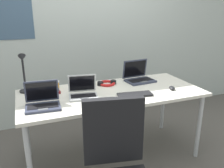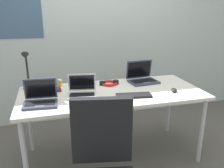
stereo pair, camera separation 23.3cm
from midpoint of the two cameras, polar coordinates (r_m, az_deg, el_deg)
ground_plane at (r=2.70m, az=2.58°, el=-16.85°), size 12.00×12.00×0.00m
wall_back at (r=3.28m, az=-3.11°, el=13.81°), size 6.00×0.13×2.60m
desk at (r=2.37m, az=2.81°, el=-3.19°), size 1.80×0.80×0.74m
desk_lamp at (r=2.46m, az=-17.28°, el=2.98°), size 0.12×0.18×0.40m
laptop_near_lamp at (r=2.10m, az=-13.88°, el=-3.65°), size 0.30×0.25×0.21m
laptop_mid_desk at (r=2.68m, az=9.77°, el=1.45°), size 0.33×0.28×0.23m
laptop_center at (r=2.24m, az=-4.31°, el=-1.83°), size 0.30×0.26×0.20m
external_keyboard at (r=2.25m, az=8.26°, el=-2.79°), size 0.34×0.16×0.02m
computer_mouse at (r=2.45m, az=17.35°, el=-1.45°), size 0.09×0.11×0.03m
cell_phone at (r=2.50m, az=-3.42°, el=-0.59°), size 0.14×0.14×0.01m
headphones at (r=2.57m, az=1.89°, el=0.19°), size 0.21×0.18×0.04m
pill_bottle at (r=2.53m, az=-9.92°, el=0.23°), size 0.04×0.04×0.08m
book_stack at (r=2.40m, az=-12.01°, el=-1.15°), size 0.22×0.16×0.06m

